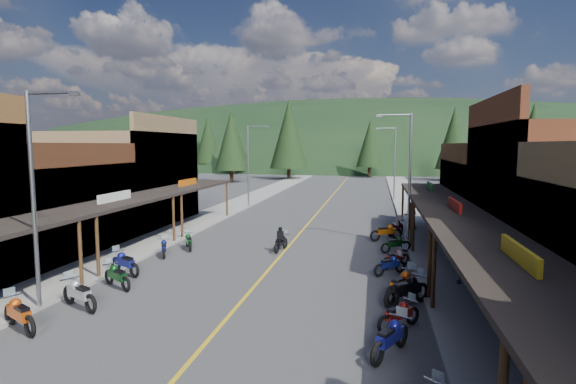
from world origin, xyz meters
The scene contains 42 objects.
ground centered at (0.00, 0.00, 0.00)m, with size 220.00×220.00×0.00m, color #38383A.
centerline centered at (0.00, 20.00, 0.01)m, with size 0.15×90.00×0.01m, color gold.
sidewalk_west centered at (-8.70, 20.00, 0.07)m, with size 3.40×94.00×0.15m, color gray.
sidewalk_east centered at (8.70, 20.00, 0.07)m, with size 3.40×94.00×0.15m, color gray.
shop_west_2 centered at (-13.75, 1.70, 2.53)m, with size 10.90×9.00×6.20m.
shop_west_3 centered at (-13.78, 11.30, 3.52)m, with size 10.90×10.20×8.20m.
shop_east_2 centered at (13.78, 1.70, 3.52)m, with size 10.90×9.00×8.20m.
shop_east_3 centered at (13.75, 11.30, 2.53)m, with size 10.90×10.20×6.20m.
streetlight_0 centered at (-6.95, -6.00, 4.46)m, with size 2.16×0.18×8.00m.
streetlight_1 centered at (-6.95, 22.00, 4.46)m, with size 2.16×0.18×8.00m.
streetlight_2 centered at (6.95, 8.00, 4.46)m, with size 2.16×0.18×8.00m.
streetlight_3 centered at (6.95, 30.00, 4.46)m, with size 2.16×0.18×8.00m.
ridge_hill centered at (0.00, 135.00, 0.00)m, with size 310.00×140.00×60.00m, color black.
pine_0 centered at (-40.00, 62.00, 6.48)m, with size 5.04×5.04×11.00m.
pine_1 centered at (-24.00, 70.00, 7.24)m, with size 5.88×5.88×12.50m.
pine_2 centered at (-10.00, 58.00, 7.99)m, with size 6.72×6.72×14.00m.
pine_3 centered at (4.00, 66.00, 6.48)m, with size 5.04×5.04×11.00m.
pine_4 centered at (18.00, 60.00, 7.24)m, with size 5.88×5.88×12.50m.
pine_5 centered at (34.00, 72.00, 7.99)m, with size 6.72×6.72×14.00m.
pine_7 centered at (-32.00, 76.00, 7.24)m, with size 5.88×5.88×12.50m.
pine_8 centered at (-22.00, 40.00, 5.98)m, with size 4.48×4.48×10.00m.
pine_9 centered at (24.00, 45.00, 6.38)m, with size 4.93×4.93×10.80m.
pine_10 centered at (-18.00, 50.00, 6.78)m, with size 5.38×5.38×11.60m.
pine_11 centered at (20.00, 38.00, 7.19)m, with size 5.82×5.82×12.40m.
bike_west_4 centered at (-6.32, -7.81, 0.64)m, with size 0.75×2.24×1.28m, color #C7480E, non-canonical shape.
bike_west_5 centered at (-5.70, -5.63, 0.64)m, with size 0.75×2.24×1.28m, color #A5A6AB, non-canonical shape.
bike_west_6 centered at (-5.67, -3.17, 0.59)m, with size 0.69×2.07×1.18m, color #0B3813, non-canonical shape.
bike_west_7 centered at (-6.44, -1.29, 0.63)m, with size 0.74×2.22×1.27m, color navy, non-canonical shape.
bike_west_8 centered at (-6.25, 2.33, 0.53)m, with size 0.62×1.86×1.06m, color navy, non-canonical shape.
bike_west_9 centered at (-5.59, 4.11, 0.54)m, with size 0.63×1.90×1.09m, color #0E4718, non-canonical shape.
bike_east_4 centered at (5.56, -7.31, 0.62)m, with size 0.72×2.17×1.24m, color navy, non-canonical shape.
bike_east_5 centered at (5.91, -5.25, 0.54)m, with size 0.63×1.88×1.08m, color maroon, non-canonical shape.
bike_east_6 centered at (6.32, -2.91, 0.65)m, with size 0.75×2.26×1.29m, color black, non-canonical shape.
bike_east_7 centered at (6.16, -2.31, 0.67)m, with size 0.78×2.33×1.33m, color #BE460D, non-canonical shape.
bike_east_8 centered at (5.81, 1.09, 0.53)m, with size 0.62×1.86×1.06m, color navy, non-canonical shape.
bike_east_9 centered at (6.14, 2.46, 0.54)m, with size 0.63×1.88×1.07m, color maroon, non-canonical shape.
bike_east_10 centered at (6.27, 5.65, 0.54)m, with size 0.63×1.89×1.08m, color #0C3D14, non-canonical shape.
bike_east_11 centered at (5.81, 8.77, 0.64)m, with size 0.74×2.22×1.27m, color #B7590D, non-canonical shape.
bike_east_12 centered at (6.49, 10.73, 0.62)m, with size 0.72×2.17×1.24m, color maroon, non-canonical shape.
rider_on_bike centered at (-0.21, 4.74, 0.59)m, with size 0.94×2.01×1.47m.
pedestrian_east_a centered at (8.70, -0.07, 1.00)m, with size 0.62×0.41×1.71m, color #252030.
pedestrian_east_b centered at (7.58, 12.58, 1.11)m, with size 0.93×0.54×1.91m, color brown.
Camera 1 is at (5.03, -20.05, 6.09)m, focal length 28.00 mm.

